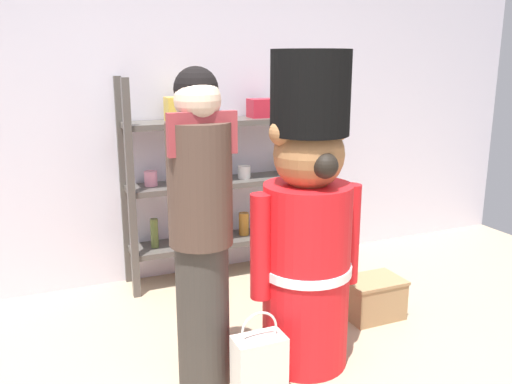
# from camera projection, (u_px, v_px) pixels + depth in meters

# --- Properties ---
(back_wall) EXTENTS (6.40, 0.12, 2.60)m
(back_wall) POSITION_uv_depth(u_px,v_px,m) (167.00, 106.00, 4.01)
(back_wall) COLOR silver
(back_wall) RESTS_ON ground_plane
(merchandise_shelf) EXTENTS (1.47, 0.35, 1.53)m
(merchandise_shelf) POSITION_uv_depth(u_px,v_px,m) (222.00, 176.00, 4.07)
(merchandise_shelf) COLOR #4C4742
(merchandise_shelf) RESTS_ON ground_plane
(teddy_bear_guard) EXTENTS (0.64, 0.49, 1.69)m
(teddy_bear_guard) POSITION_uv_depth(u_px,v_px,m) (307.00, 225.00, 2.85)
(teddy_bear_guard) COLOR red
(teddy_bear_guard) RESTS_ON ground_plane
(person_shopper) EXTENTS (0.33, 0.31, 1.62)m
(person_shopper) POSITION_uv_depth(u_px,v_px,m) (201.00, 225.00, 2.64)
(person_shopper) COLOR #38332D
(person_shopper) RESTS_ON ground_plane
(shopping_bag) EXTENTS (0.25, 0.15, 0.47)m
(shopping_bag) POSITION_uv_depth(u_px,v_px,m) (259.00, 367.00, 2.66)
(shopping_bag) COLOR silver
(shopping_bag) RESTS_ON ground_plane
(display_crate) EXTENTS (0.37, 0.28, 0.26)m
(display_crate) POSITION_uv_depth(u_px,v_px,m) (373.00, 298.00, 3.52)
(display_crate) COLOR #9E7A51
(display_crate) RESTS_ON ground_plane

